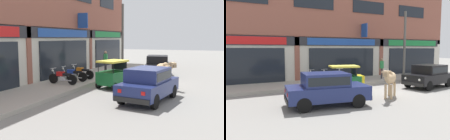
{
  "view_description": "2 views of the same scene",
  "coord_description": "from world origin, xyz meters",
  "views": [
    {
      "loc": [
        -15.58,
        -4.4,
        2.74
      ],
      "look_at": [
        -2.09,
        1.0,
        0.95
      ],
      "focal_mm": 42.0,
      "sensor_mm": 36.0,
      "label": 1
    },
    {
      "loc": [
        -8.43,
        -10.25,
        2.48
      ],
      "look_at": [
        -2.67,
        1.0,
        1.26
      ],
      "focal_mm": 35.0,
      "sensor_mm": 36.0,
      "label": 2
    }
  ],
  "objects": [
    {
      "name": "ground_plane",
      "position": [
        0.0,
        0.0,
        0.0
      ],
      "size": [
        90.0,
        90.0,
        0.0
      ],
      "primitive_type": "plane",
      "color": "gray"
    },
    {
      "name": "sidewalk",
      "position": [
        0.0,
        3.75,
        0.09
      ],
      "size": [
        19.0,
        3.09,
        0.17
      ],
      "primitive_type": "cube",
      "color": "#A8A093",
      "rests_on": "ground"
    },
    {
      "name": "shop_building",
      "position": [
        0.0,
        5.55,
        4.77
      ],
      "size": [
        23.0,
        1.4,
        9.95
      ],
      "color": "#8E5142",
      "rests_on": "ground"
    },
    {
      "name": "cow",
      "position": [
        -1.09,
        -1.71,
        1.01
      ],
      "size": [
        1.81,
        1.52,
        1.61
      ],
      "color": "tan",
      "rests_on": "ground"
    },
    {
      "name": "car_0",
      "position": [
        -4.62,
        -1.72,
        0.81
      ],
      "size": [
        3.77,
        2.1,
        1.46
      ],
      "color": "black",
      "rests_on": "ground"
    },
    {
      "name": "car_1",
      "position": [
        3.24,
        -0.43,
        0.81
      ],
      "size": [
        3.78,
        2.16,
        1.46
      ],
      "color": "black",
      "rests_on": "ground"
    },
    {
      "name": "auto_rickshaw",
      "position": [
        -2.23,
        0.82,
        0.66
      ],
      "size": [
        2.13,
        1.53,
        1.52
      ],
      "color": "black",
      "rests_on": "ground"
    },
    {
      "name": "motorcycle_0",
      "position": [
        -3.24,
        3.51,
        0.56
      ],
      "size": [
        0.52,
        1.81,
        0.88
      ],
      "color": "black",
      "rests_on": "sidewalk"
    },
    {
      "name": "motorcycle_1",
      "position": [
        -2.15,
        3.48,
        0.56
      ],
      "size": [
        0.52,
        1.81,
        0.88
      ],
      "color": "black",
      "rests_on": "sidewalk"
    },
    {
      "name": "motorcycle_2",
      "position": [
        -1.04,
        3.5,
        0.56
      ],
      "size": [
        0.59,
        1.8,
        0.88
      ],
      "color": "black",
      "rests_on": "sidewalk"
    },
    {
      "name": "pedestrian",
      "position": [
        2.36,
        3.3,
        1.16
      ],
      "size": [
        0.36,
        0.39,
        1.6
      ],
      "color": "#2D2D33",
      "rests_on": "sidewalk"
    },
    {
      "name": "utility_pole",
      "position": [
        3.9,
        2.5,
        2.76
      ],
      "size": [
        0.18,
        0.18,
        5.17
      ],
      "primitive_type": "cylinder",
      "color": "#595651",
      "rests_on": "sidewalk"
    }
  ]
}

